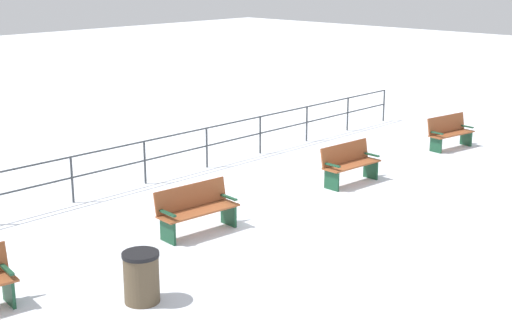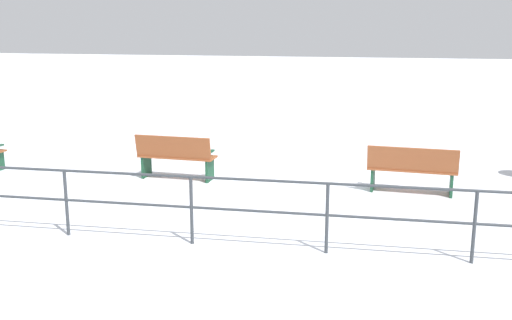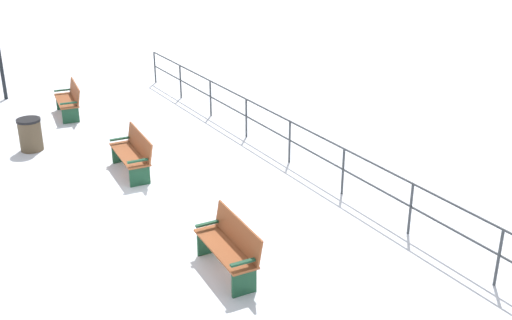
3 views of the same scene
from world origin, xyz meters
TOP-DOWN VIEW (x-y plane):
  - ground_plane at (0.00, 0.00)m, footprint 80.00×80.00m
  - bench_second at (-0.10, -2.33)m, footprint 0.70×1.69m
  - bench_third at (0.05, 2.34)m, footprint 0.63×1.63m
  - waterfront_railing at (-3.40, 0.00)m, footprint 0.05×17.73m

SIDE VIEW (x-z plane):
  - ground_plane at x=0.00m, z-range 0.00..0.00m
  - bench_second at x=-0.10m, z-range 0.02..0.94m
  - bench_third at x=0.05m, z-range 0.02..0.96m
  - waterfront_railing at x=-3.40m, z-range 0.18..1.22m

